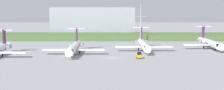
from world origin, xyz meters
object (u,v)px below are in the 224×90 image
Objects in this scene: regional_jet_second at (74,47)px; baggage_tug at (139,56)px; regional_jet_third at (143,45)px; antenna_mast at (140,26)px; regional_jet_fourth at (209,43)px.

regional_jet_second reaches higher than baggage_tug.
regional_jet_third is 32.76m from antenna_mast.
regional_jet_second is at bearing 154.62° from baggage_tug.
regional_jet_fourth is 1.58× the size of antenna_mast.
regional_jet_second and regional_jet_fourth have the same top height.
antenna_mast is at bearing 87.42° from regional_jet_third.
regional_jet_second is 25.99m from baggage_tug.
regional_jet_fourth is at bearing 41.21° from baggage_tug.
regional_jet_third is 21.06m from baggage_tug.
antenna_mast is at bearing 55.96° from regional_jet_second.
regional_jet_third is at bearing 19.72° from regional_jet_second.
antenna_mast reaches higher than regional_jet_third.
regional_jet_third is 1.58× the size of antenna_mast.
regional_jet_second is at bearing -124.04° from antenna_mast.
antenna_mast is 6.12× the size of baggage_tug.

